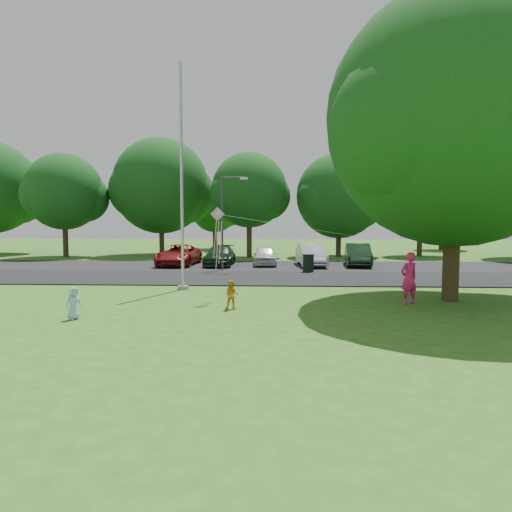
{
  "coord_description": "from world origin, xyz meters",
  "views": [
    {
      "loc": [
        0.72,
        -15.21,
        3.11
      ],
      "look_at": [
        -0.16,
        4.0,
        1.6
      ],
      "focal_mm": 32.0,
      "sensor_mm": 36.0,
      "label": 1
    }
  ],
  "objects_px": {
    "kite": "(223,226)",
    "trash_can": "(308,263)",
    "big_tree": "(454,125)",
    "street_lamp": "(226,214)",
    "child_yellow": "(232,295)",
    "child_blue": "(74,303)",
    "woman": "(409,278)",
    "flagpole": "(182,196)"
  },
  "relations": [
    {
      "from": "big_tree",
      "to": "street_lamp",
      "type": "bearing_deg",
      "value": 133.84
    },
    {
      "from": "street_lamp",
      "to": "woman",
      "type": "bearing_deg",
      "value": -45.42
    },
    {
      "from": "trash_can",
      "to": "woman",
      "type": "distance_m",
      "value": 10.56
    },
    {
      "from": "kite",
      "to": "street_lamp",
      "type": "bearing_deg",
      "value": 87.09
    },
    {
      "from": "street_lamp",
      "to": "trash_can",
      "type": "xyz_separation_m",
      "value": [
        4.99,
        -0.77,
        -2.96
      ]
    },
    {
      "from": "trash_can",
      "to": "big_tree",
      "type": "height_order",
      "value": "big_tree"
    },
    {
      "from": "flagpole",
      "to": "street_lamp",
      "type": "relative_size",
      "value": 1.71
    },
    {
      "from": "woman",
      "to": "child_blue",
      "type": "height_order",
      "value": "woman"
    },
    {
      "from": "street_lamp",
      "to": "child_yellow",
      "type": "xyz_separation_m",
      "value": [
        1.55,
        -12.14,
        -2.99
      ]
    },
    {
      "from": "street_lamp",
      "to": "woman",
      "type": "distance_m",
      "value": 13.74
    },
    {
      "from": "street_lamp",
      "to": "kite",
      "type": "height_order",
      "value": "street_lamp"
    },
    {
      "from": "trash_can",
      "to": "big_tree",
      "type": "bearing_deg",
      "value": -63.17
    },
    {
      "from": "trash_can",
      "to": "kite",
      "type": "height_order",
      "value": "kite"
    },
    {
      "from": "child_yellow",
      "to": "street_lamp",
      "type": "bearing_deg",
      "value": 98.51
    },
    {
      "from": "street_lamp",
      "to": "woman",
      "type": "xyz_separation_m",
      "value": [
        7.99,
        -10.88,
        -2.54
      ]
    },
    {
      "from": "flagpole",
      "to": "child_yellow",
      "type": "xyz_separation_m",
      "value": [
        2.66,
        -4.52,
        -3.65
      ]
    },
    {
      "from": "street_lamp",
      "to": "child_yellow",
      "type": "height_order",
      "value": "street_lamp"
    },
    {
      "from": "flagpole",
      "to": "kite",
      "type": "relative_size",
      "value": 1.35
    },
    {
      "from": "trash_can",
      "to": "woman",
      "type": "xyz_separation_m",
      "value": [
        3.0,
        -10.11,
        0.42
      ]
    },
    {
      "from": "street_lamp",
      "to": "kite",
      "type": "distance_m",
      "value": 10.56
    },
    {
      "from": "woman",
      "to": "child_blue",
      "type": "bearing_deg",
      "value": -9.8
    },
    {
      "from": "street_lamp",
      "to": "big_tree",
      "type": "relative_size",
      "value": 0.5
    },
    {
      "from": "big_tree",
      "to": "trash_can",
      "type": "bearing_deg",
      "value": 116.83
    },
    {
      "from": "kite",
      "to": "big_tree",
      "type": "bearing_deg",
      "value": -6.38
    },
    {
      "from": "street_lamp",
      "to": "child_yellow",
      "type": "relative_size",
      "value": 5.65
    },
    {
      "from": "child_blue",
      "to": "kite",
      "type": "height_order",
      "value": "kite"
    },
    {
      "from": "big_tree",
      "to": "woman",
      "type": "relative_size",
      "value": 6.08
    },
    {
      "from": "flagpole",
      "to": "child_blue",
      "type": "xyz_separation_m",
      "value": [
        -2.15,
        -6.34,
        -3.65
      ]
    },
    {
      "from": "child_yellow",
      "to": "child_blue",
      "type": "xyz_separation_m",
      "value": [
        -4.81,
        -1.83,
        -0.0
      ]
    },
    {
      "from": "flagpole",
      "to": "kite",
      "type": "distance_m",
      "value": 3.83
    },
    {
      "from": "big_tree",
      "to": "child_yellow",
      "type": "bearing_deg",
      "value": -166.23
    },
    {
      "from": "trash_can",
      "to": "child_yellow",
      "type": "relative_size",
      "value": 1.05
    },
    {
      "from": "flagpole",
      "to": "big_tree",
      "type": "height_order",
      "value": "big_tree"
    },
    {
      "from": "big_tree",
      "to": "kite",
      "type": "relative_size",
      "value": 1.59
    },
    {
      "from": "street_lamp",
      "to": "trash_can",
      "type": "relative_size",
      "value": 5.37
    },
    {
      "from": "kite",
      "to": "trash_can",
      "type": "bearing_deg",
      "value": 59.29
    },
    {
      "from": "street_lamp",
      "to": "woman",
      "type": "relative_size",
      "value": 3.02
    },
    {
      "from": "flagpole",
      "to": "woman",
      "type": "relative_size",
      "value": 5.16
    },
    {
      "from": "flagpole",
      "to": "child_blue",
      "type": "height_order",
      "value": "flagpole"
    },
    {
      "from": "flagpole",
      "to": "child_yellow",
      "type": "distance_m",
      "value": 6.39
    },
    {
      "from": "street_lamp",
      "to": "kite",
      "type": "relative_size",
      "value": 0.79
    },
    {
      "from": "kite",
      "to": "woman",
      "type": "bearing_deg",
      "value": -11.98
    }
  ]
}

